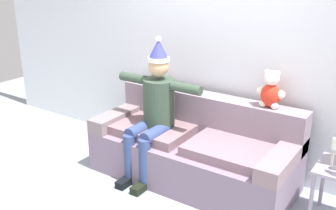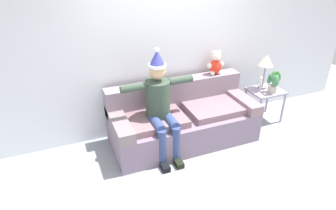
{
  "view_description": "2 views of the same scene",
  "coord_description": "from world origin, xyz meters",
  "px_view_note": "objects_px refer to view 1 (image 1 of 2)",
  "views": [
    {
      "loc": [
        1.94,
        -2.37,
        2.24
      ],
      "look_at": [
        -0.27,
        0.91,
        0.82
      ],
      "focal_mm": 42.85,
      "sensor_mm": 36.0,
      "label": 1
    },
    {
      "loc": [
        -1.66,
        -2.49,
        2.64
      ],
      "look_at": [
        -0.28,
        0.9,
        0.7
      ],
      "focal_mm": 31.77,
      "sensor_mm": 36.0,
      "label": 2
    }
  ],
  "objects_px": {
    "couch": "(195,149)",
    "person_seated": "(154,108)",
    "candle_tall": "(334,148)",
    "teddy_bear": "(271,91)"
  },
  "relations": [
    {
      "from": "couch",
      "to": "teddy_bear",
      "type": "height_order",
      "value": "teddy_bear"
    },
    {
      "from": "couch",
      "to": "teddy_bear",
      "type": "distance_m",
      "value": 1.02
    },
    {
      "from": "couch",
      "to": "person_seated",
      "type": "distance_m",
      "value": 0.62
    },
    {
      "from": "teddy_bear",
      "to": "person_seated",
      "type": "bearing_deg",
      "value": -157.83
    },
    {
      "from": "teddy_bear",
      "to": "candle_tall",
      "type": "height_order",
      "value": "teddy_bear"
    },
    {
      "from": "couch",
      "to": "candle_tall",
      "type": "xyz_separation_m",
      "value": [
        1.38,
        0.0,
        0.39
      ]
    },
    {
      "from": "person_seated",
      "to": "candle_tall",
      "type": "height_order",
      "value": "person_seated"
    },
    {
      "from": "person_seated",
      "to": "candle_tall",
      "type": "distance_m",
      "value": 1.8
    },
    {
      "from": "person_seated",
      "to": "candle_tall",
      "type": "relative_size",
      "value": 5.89
    },
    {
      "from": "couch",
      "to": "person_seated",
      "type": "xyz_separation_m",
      "value": [
        -0.41,
        -0.17,
        0.44
      ]
    }
  ]
}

